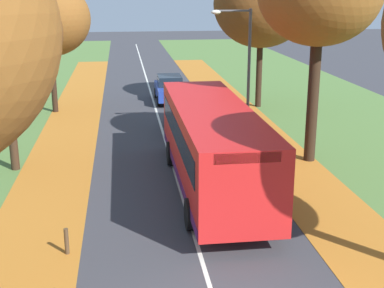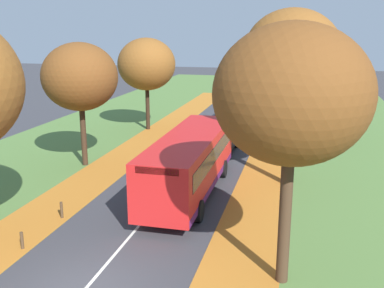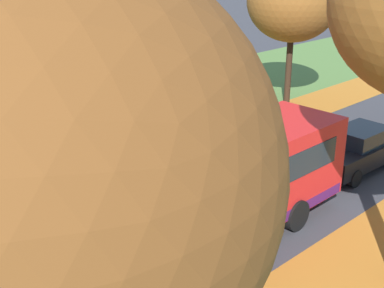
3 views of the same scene
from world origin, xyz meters
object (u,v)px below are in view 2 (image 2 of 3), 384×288
(bollard_third, at_px, (22,241))
(bus, at_px, (190,161))
(car_blue_following, at_px, (235,119))
(tree_right_nearest, at_px, (292,95))
(car_black_lead, at_px, (222,140))
(tree_left_near, at_px, (80,77))
(bollard_fourth, at_px, (62,210))
(streetlamp_right, at_px, (258,101))
(tree_right_near, at_px, (292,54))
(tree_right_mid, at_px, (303,57))
(tree_left_mid, at_px, (147,64))

(bollard_third, xyz_separation_m, bus, (4.68, 7.22, 1.36))
(bus, relative_size, car_blue_following, 2.47)
(tree_right_nearest, xyz_separation_m, bus, (-4.92, 7.06, -4.45))
(bus, distance_m, car_black_lead, 8.17)
(tree_left_near, distance_m, bollard_fourth, 9.29)
(streetlamp_right, distance_m, car_blue_following, 9.47)
(tree_right_nearest, bearing_deg, bollard_fourth, 164.08)
(car_blue_following, bearing_deg, bollard_third, -101.47)
(tree_right_near, bearing_deg, bollard_fourth, -142.87)
(car_black_lead, height_order, car_blue_following, same)
(tree_left_near, distance_m, bus, 8.75)
(tree_right_nearest, bearing_deg, car_blue_following, 102.61)
(bus, height_order, car_black_lead, bus)
(tree_right_nearest, relative_size, car_black_lead, 1.95)
(tree_right_mid, bearing_deg, bollard_third, -115.51)
(streetlamp_right, bearing_deg, bus, -110.61)
(streetlamp_right, xyz_separation_m, car_black_lead, (-2.42, 1.37, -2.92))
(tree_left_mid, height_order, car_blue_following, tree_left_mid)
(bollard_fourth, height_order, streetlamp_right, streetlamp_right)
(tree_left_near, height_order, tree_right_near, tree_right_near)
(tree_right_mid, height_order, car_black_lead, tree_right_mid)
(tree_right_near, height_order, bollard_third, tree_right_near)
(tree_right_nearest, distance_m, bus, 9.69)
(tree_right_mid, bearing_deg, car_blue_following, 156.66)
(car_blue_following, bearing_deg, tree_left_near, -120.61)
(bus, bearing_deg, streetlamp_right, 69.39)
(tree_right_mid, relative_size, streetlamp_right, 1.41)
(bollard_fourth, bearing_deg, car_blue_following, 76.86)
(tree_left_mid, relative_size, bollard_fourth, 9.80)
(tree_right_nearest, bearing_deg, tree_right_near, 92.10)
(tree_left_near, relative_size, car_black_lead, 1.71)
(tree_left_near, height_order, car_black_lead, tree_left_near)
(tree_right_mid, relative_size, car_black_lead, 1.99)
(tree_right_nearest, bearing_deg, streetlamp_right, 99.79)
(streetlamp_right, distance_m, car_black_lead, 4.04)
(tree_right_mid, relative_size, car_blue_following, 2.02)
(car_blue_following, bearing_deg, tree_left_mid, -162.95)
(tree_left_mid, xyz_separation_m, car_black_lead, (7.04, -5.15, -4.43))
(tree_left_near, distance_m, tree_right_nearest, 15.95)
(tree_left_near, xyz_separation_m, car_blue_following, (7.26, 12.27, -4.49))
(bus, distance_m, car_blue_following, 15.39)
(tree_right_near, xyz_separation_m, car_blue_following, (-4.66, 12.67, -6.01))
(tree_right_near, xyz_separation_m, streetlamp_right, (-2.03, 4.06, -3.09))
(tree_right_mid, xyz_separation_m, car_blue_following, (-5.13, 2.22, -5.17))
(tree_left_mid, height_order, bollard_fourth, tree_left_mid)
(car_black_lead, distance_m, car_blue_following, 7.24)
(tree_right_mid, bearing_deg, streetlamp_right, -111.37)
(bollard_third, height_order, streetlamp_right, streetlamp_right)
(tree_right_mid, bearing_deg, car_black_lead, -134.42)
(tree_right_nearest, bearing_deg, tree_left_mid, 120.24)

